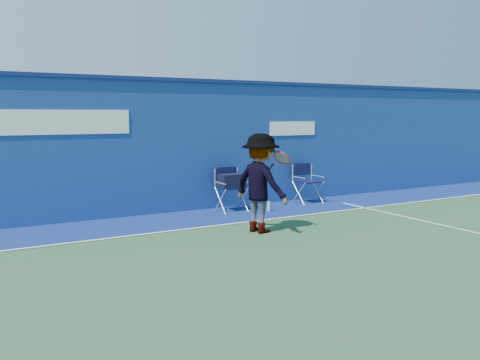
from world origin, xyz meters
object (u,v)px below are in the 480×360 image
water_bottle (269,206)px  tennis_player (261,183)px  directors_chair_left (231,193)px  directors_chair_right (308,191)px

water_bottle → tennis_player: bearing=-126.9°
directors_chair_left → water_bottle: size_ratio=4.33×
directors_chair_left → water_bottle: (0.74, -0.48, -0.32)m
directors_chair_right → tennis_player: tennis_player is taller
directors_chair_right → water_bottle: (-1.50, -0.49, -0.20)m
water_bottle → tennis_player: tennis_player is taller
directors_chair_left → directors_chair_right: bearing=0.4°
directors_chair_right → water_bottle: 1.59m
directors_chair_left → directors_chair_right: size_ratio=1.02×
directors_chair_right → tennis_player: (-2.78, -2.20, 0.63)m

